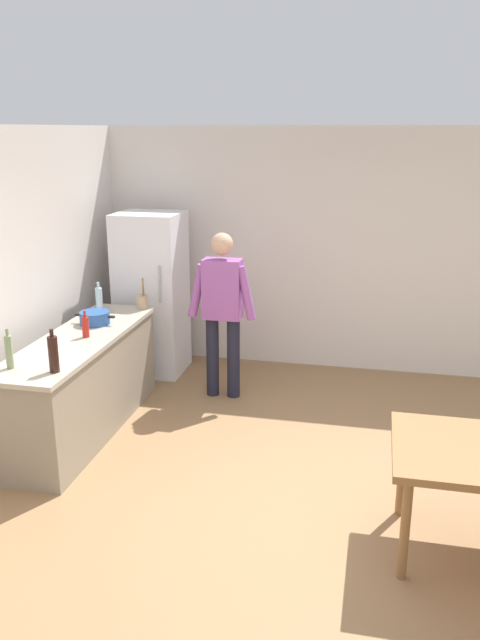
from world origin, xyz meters
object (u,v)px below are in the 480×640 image
(person, at_px, (222,305))
(utensil_jar, at_px, (142,301))
(bottle_vinegar_tall, at_px, (9,352))
(bottle_water_clear, at_px, (99,299))
(refrigerator, at_px, (152,294))
(bottle_wine_dark, at_px, (53,354))
(cooking_pot, at_px, (95,318))
(bottle_sauce_red, at_px, (85,327))

(person, bearing_deg, utensil_jar, -177.06)
(bottle_vinegar_tall, bearing_deg, bottle_water_clear, 90.05)
(refrigerator, relative_size, bottle_wine_dark, 5.29)
(cooking_pot, height_order, utensil_jar, utensil_jar)
(refrigerator, relative_size, bottle_vinegar_tall, 5.62)
(utensil_jar, bearing_deg, bottle_wine_dark, -90.48)
(bottle_water_clear, bearing_deg, utensil_jar, 25.16)
(refrigerator, xyz_separation_m, bottle_vinegar_tall, (-0.27, -2.41, 0.14))
(utensil_jar, bearing_deg, person, 2.94)
(person, distance_m, utensil_jar, 0.84)
(bottle_vinegar_tall, height_order, bottle_water_clear, bottle_vinegar_tall)
(refrigerator, xyz_separation_m, bottle_water_clear, (-0.27, -0.78, 0.13))
(person, height_order, bottle_water_clear, person)
(refrigerator, height_order, bottle_wine_dark, refrigerator)
(bottle_vinegar_tall, xyz_separation_m, bottle_sauce_red, (0.23, 0.83, -0.04))
(bottle_water_clear, height_order, bottle_wine_dark, bottle_wine_dark)
(person, distance_m, bottle_vinegar_tall, 2.22)
(utensil_jar, relative_size, bottle_vinegar_tall, 1.00)
(cooking_pot, relative_size, bottle_vinegar_tall, 1.25)
(refrigerator, distance_m, bottle_water_clear, 0.83)
(refrigerator, bearing_deg, person, -30.23)
(bottle_water_clear, relative_size, bottle_wine_dark, 0.88)
(bottle_wine_dark, distance_m, bottle_sauce_red, 0.84)
(cooking_pot, distance_m, utensil_jar, 0.65)
(bottle_vinegar_tall, xyz_separation_m, bottle_water_clear, (-0.00, 1.63, -0.01))
(cooking_pot, relative_size, bottle_wine_dark, 1.18)
(cooking_pot, xyz_separation_m, bottle_vinegar_tall, (-0.14, -1.22, 0.08))
(utensil_jar, bearing_deg, refrigerator, 100.90)
(bottle_water_clear, relative_size, bottle_sauce_red, 1.25)
(refrigerator, height_order, bottle_water_clear, refrigerator)
(bottle_wine_dark, relative_size, bottle_sauce_red, 1.42)
(cooking_pot, distance_m, bottle_sauce_red, 0.39)
(utensil_jar, height_order, bottle_wine_dark, bottle_wine_dark)
(bottle_vinegar_tall, bearing_deg, refrigerator, 83.63)
(cooking_pot, xyz_separation_m, bottle_water_clear, (-0.14, 0.42, 0.07))
(bottle_sauce_red, bearing_deg, bottle_water_clear, 106.15)
(cooking_pot, distance_m, bottle_vinegar_tall, 1.23)
(bottle_water_clear, bearing_deg, bottle_sauce_red, -73.85)
(person, relative_size, bottle_vinegar_tall, 5.31)
(refrigerator, bearing_deg, cooking_pot, -96.20)
(person, xyz_separation_m, bottle_water_clear, (-1.22, -0.22, 0.05))
(bottle_vinegar_tall, relative_size, bottle_sauce_red, 1.33)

